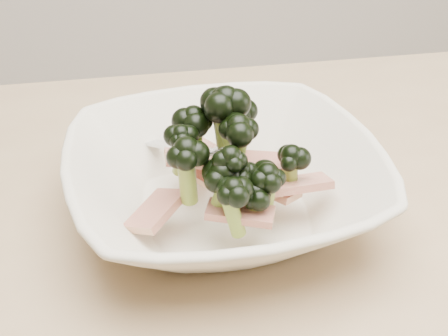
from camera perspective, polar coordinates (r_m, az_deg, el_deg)
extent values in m
cube|color=tan|center=(0.58, 12.50, -8.17)|extent=(1.20, 0.80, 0.04)
imported|color=beige|center=(0.57, 0.00, -1.30)|extent=(0.30, 0.30, 0.07)
cylinder|color=olive|center=(0.51, 0.57, -1.17)|extent=(0.02, 0.02, 0.04)
ellipsoid|color=black|center=(0.50, 0.58, 1.06)|extent=(0.03, 0.03, 0.02)
cylinder|color=olive|center=(0.50, 0.85, -4.32)|extent=(0.02, 0.01, 0.04)
ellipsoid|color=black|center=(0.49, 0.88, -1.89)|extent=(0.03, 0.03, 0.03)
cylinder|color=olive|center=(0.52, -3.35, -1.10)|extent=(0.02, 0.02, 0.05)
ellipsoid|color=black|center=(0.50, -3.45, 1.66)|extent=(0.04, 0.04, 0.03)
cylinder|color=olive|center=(0.59, 1.24, 3.55)|extent=(0.02, 0.02, 0.04)
ellipsoid|color=black|center=(0.58, 1.27, 5.64)|extent=(0.04, 0.04, 0.03)
cylinder|color=olive|center=(0.54, -3.86, 0.98)|extent=(0.02, 0.02, 0.04)
ellipsoid|color=black|center=(0.52, -3.95, 3.10)|extent=(0.03, 0.03, 0.02)
cylinder|color=olive|center=(0.52, 1.59, -1.90)|extent=(0.01, 0.01, 0.03)
ellipsoid|color=black|center=(0.51, 1.62, -0.24)|extent=(0.03, 0.03, 0.02)
cylinder|color=olive|center=(0.55, -0.04, 3.59)|extent=(0.02, 0.03, 0.05)
ellipsoid|color=black|center=(0.54, -0.04, 6.23)|extent=(0.04, 0.04, 0.03)
cylinder|color=olive|center=(0.55, 6.08, -0.64)|extent=(0.02, 0.01, 0.03)
ellipsoid|color=black|center=(0.54, 6.20, 1.16)|extent=(0.03, 0.03, 0.03)
cylinder|color=olive|center=(0.56, -2.73, 2.44)|extent=(0.02, 0.02, 0.04)
ellipsoid|color=black|center=(0.55, -2.80, 4.64)|extent=(0.04, 0.04, 0.03)
cylinder|color=olive|center=(0.54, 0.19, 3.72)|extent=(0.03, 0.02, 0.05)
ellipsoid|color=black|center=(0.53, 0.20, 6.32)|extent=(0.04, 0.04, 0.03)
cylinder|color=olive|center=(0.53, 1.29, 1.80)|extent=(0.02, 0.02, 0.04)
ellipsoid|color=black|center=(0.52, 1.32, 3.86)|extent=(0.04, 0.04, 0.03)
cylinder|color=olive|center=(0.52, -0.17, -2.56)|extent=(0.02, 0.02, 0.04)
ellipsoid|color=black|center=(0.50, -0.18, -0.43)|extent=(0.04, 0.04, 0.03)
cylinder|color=olive|center=(0.52, 3.93, -2.60)|extent=(0.02, 0.01, 0.03)
ellipsoid|color=black|center=(0.51, 4.02, -0.58)|extent=(0.03, 0.03, 0.03)
cylinder|color=olive|center=(0.52, 2.89, -3.83)|extent=(0.01, 0.02, 0.03)
ellipsoid|color=black|center=(0.51, 2.94, -2.23)|extent=(0.03, 0.03, 0.03)
cube|color=maroon|center=(0.53, -6.25, -3.89)|extent=(0.06, 0.06, 0.02)
cube|color=maroon|center=(0.51, 1.50, -4.13)|extent=(0.06, 0.04, 0.01)
cube|color=maroon|center=(0.55, 6.85, -1.47)|extent=(0.06, 0.03, 0.02)
cube|color=maroon|center=(0.57, 4.06, 0.52)|extent=(0.05, 0.04, 0.02)
cube|color=maroon|center=(0.56, 4.60, -1.93)|extent=(0.05, 0.05, 0.01)
cube|color=maroon|center=(0.60, -1.83, 0.57)|extent=(0.06, 0.06, 0.03)
cube|color=maroon|center=(0.58, -3.01, 0.84)|extent=(0.05, 0.04, 0.02)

